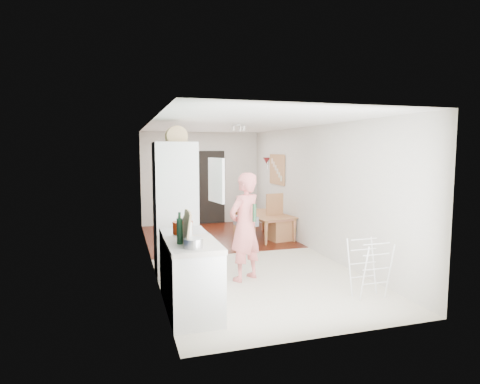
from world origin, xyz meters
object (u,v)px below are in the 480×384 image
dining_table (265,227)px  stool (244,236)px  drying_rack (369,269)px  person (245,217)px  dining_chair (279,218)px

dining_table → stool: bearing=125.3°
dining_table → drying_rack: size_ratio=1.67×
person → stool: 2.28m
dining_chair → stool: bearing=-171.7°
dining_chair → drying_rack: dining_chair is taller
dining_table → dining_chair: 0.54m
person → dining_chair: (1.55, 2.35, -0.47)m
dining_table → stool: dining_table is taller
dining_table → drying_rack: (0.03, -4.00, 0.17)m
dining_table → stool: 1.04m
person → stool: person is taller
dining_chair → stool: dining_chair is taller
dining_table → drying_rack: drying_rack is taller
stool → person: bearing=-107.2°
person → dining_table: size_ratio=1.48×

